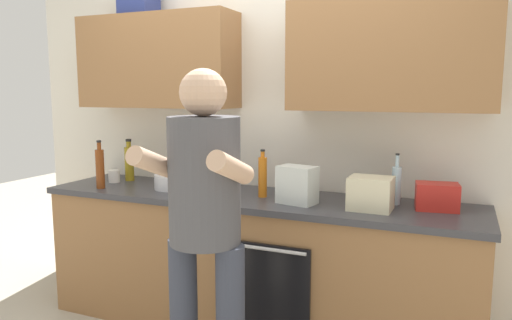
{
  "coord_description": "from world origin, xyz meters",
  "views": [
    {
      "loc": [
        1.23,
        -2.79,
        1.57
      ],
      "look_at": [
        0.08,
        -0.1,
        1.15
      ],
      "focal_mm": 33.99,
      "sensor_mm": 36.0,
      "label": 1
    }
  ],
  "objects_px": {
    "bottle_hotsauce": "(174,172)",
    "bottle_wine": "(225,177)",
    "person_standing": "(205,215)",
    "knife_block": "(210,177)",
    "cup_coffee": "(114,176)",
    "grocery_bag_rice": "(371,193)",
    "bottle_water": "(396,185)",
    "bottle_oil": "(129,162)",
    "bottle_vinegar": "(100,168)",
    "cup_ceramic": "(303,188)",
    "grocery_bag_produce": "(297,185)",
    "grocery_bag_crisps": "(437,197)",
    "bottle_juice": "(263,176)",
    "mixing_bowl": "(172,182)"
  },
  "relations": [
    {
      "from": "bottle_vinegar",
      "to": "grocery_bag_produce",
      "type": "distance_m",
      "value": 1.4
    },
    {
      "from": "grocery_bag_crisps",
      "to": "bottle_oil",
      "type": "bearing_deg",
      "value": 178.41
    },
    {
      "from": "person_standing",
      "to": "grocery_bag_produce",
      "type": "relative_size",
      "value": 7.42
    },
    {
      "from": "bottle_hotsauce",
      "to": "knife_block",
      "type": "xyz_separation_m",
      "value": [
        0.45,
        -0.29,
        0.05
      ]
    },
    {
      "from": "person_standing",
      "to": "bottle_wine",
      "type": "bearing_deg",
      "value": 108.73
    },
    {
      "from": "cup_coffee",
      "to": "knife_block",
      "type": "relative_size",
      "value": 0.29
    },
    {
      "from": "knife_block",
      "to": "grocery_bag_crisps",
      "type": "distance_m",
      "value": 1.37
    },
    {
      "from": "person_standing",
      "to": "grocery_bag_rice",
      "type": "xyz_separation_m",
      "value": [
        0.64,
        0.76,
        0.01
      ]
    },
    {
      "from": "person_standing",
      "to": "bottle_oil",
      "type": "xyz_separation_m",
      "value": [
        -1.18,
        0.97,
        0.05
      ]
    },
    {
      "from": "cup_coffee",
      "to": "knife_block",
      "type": "bearing_deg",
      "value": -8.8
    },
    {
      "from": "knife_block",
      "to": "grocery_bag_rice",
      "type": "distance_m",
      "value": 1.01
    },
    {
      "from": "cup_ceramic",
      "to": "grocery_bag_rice",
      "type": "distance_m",
      "value": 0.52
    },
    {
      "from": "bottle_hotsauce",
      "to": "grocery_bag_rice",
      "type": "relative_size",
      "value": 0.82
    },
    {
      "from": "bottle_wine",
      "to": "grocery_bag_rice",
      "type": "xyz_separation_m",
      "value": [
        0.86,
        0.11,
        -0.05
      ]
    },
    {
      "from": "bottle_oil",
      "to": "cup_ceramic",
      "type": "xyz_separation_m",
      "value": [
        1.35,
        0.02,
        -0.09
      ]
    },
    {
      "from": "bottle_water",
      "to": "bottle_vinegar",
      "type": "relative_size",
      "value": 0.92
    },
    {
      "from": "grocery_bag_produce",
      "to": "bottle_vinegar",
      "type": "bearing_deg",
      "value": -175.91
    },
    {
      "from": "bottle_wine",
      "to": "grocery_bag_rice",
      "type": "bearing_deg",
      "value": 7.57
    },
    {
      "from": "person_standing",
      "to": "knife_block",
      "type": "height_order",
      "value": "person_standing"
    },
    {
      "from": "cup_coffee",
      "to": "bottle_water",
      "type": "bearing_deg",
      "value": 2.48
    },
    {
      "from": "person_standing",
      "to": "bottle_vinegar",
      "type": "height_order",
      "value": "person_standing"
    },
    {
      "from": "bottle_oil",
      "to": "bottle_vinegar",
      "type": "relative_size",
      "value": 0.94
    },
    {
      "from": "bottle_juice",
      "to": "grocery_bag_rice",
      "type": "xyz_separation_m",
      "value": [
        0.69,
        -0.07,
        -0.04
      ]
    },
    {
      "from": "bottle_hotsauce",
      "to": "bottle_oil",
      "type": "relative_size",
      "value": 0.63
    },
    {
      "from": "bottle_wine",
      "to": "grocery_bag_produce",
      "type": "bearing_deg",
      "value": 12.93
    },
    {
      "from": "cup_coffee",
      "to": "knife_block",
      "type": "xyz_separation_m",
      "value": [
        0.87,
        -0.14,
        0.08
      ]
    },
    {
      "from": "bottle_water",
      "to": "knife_block",
      "type": "height_order",
      "value": "knife_block"
    },
    {
      "from": "bottle_water",
      "to": "bottle_hotsauce",
      "type": "bearing_deg",
      "value": 177.55
    },
    {
      "from": "bottle_vinegar",
      "to": "grocery_bag_produce",
      "type": "xyz_separation_m",
      "value": [
        1.39,
        0.1,
        -0.03
      ]
    },
    {
      "from": "knife_block",
      "to": "grocery_bag_rice",
      "type": "height_order",
      "value": "knife_block"
    },
    {
      "from": "bottle_hotsauce",
      "to": "bottle_wine",
      "type": "bearing_deg",
      "value": -31.47
    },
    {
      "from": "bottle_oil",
      "to": "cup_coffee",
      "type": "bearing_deg",
      "value": -120.64
    },
    {
      "from": "bottle_water",
      "to": "grocery_bag_crisps",
      "type": "relative_size",
      "value": 1.32
    },
    {
      "from": "cup_ceramic",
      "to": "mixing_bowl",
      "type": "bearing_deg",
      "value": -169.67
    },
    {
      "from": "bottle_oil",
      "to": "grocery_bag_produce",
      "type": "bearing_deg",
      "value": -8.91
    },
    {
      "from": "bottle_wine",
      "to": "cup_coffee",
      "type": "xyz_separation_m",
      "value": [
        -1.02,
        0.22,
        -0.1
      ]
    },
    {
      "from": "bottle_vinegar",
      "to": "person_standing",
      "type": "bearing_deg",
      "value": -28.77
    },
    {
      "from": "bottle_juice",
      "to": "grocery_bag_produce",
      "type": "height_order",
      "value": "bottle_juice"
    },
    {
      "from": "cup_coffee",
      "to": "bottle_juice",
      "type": "bearing_deg",
      "value": -1.53
    },
    {
      "from": "bottle_hotsauce",
      "to": "cup_ceramic",
      "type": "height_order",
      "value": "bottle_hotsauce"
    },
    {
      "from": "bottle_oil",
      "to": "cup_ceramic",
      "type": "bearing_deg",
      "value": 0.75
    },
    {
      "from": "grocery_bag_rice",
      "to": "grocery_bag_produce",
      "type": "bearing_deg",
      "value": -177.93
    },
    {
      "from": "cup_ceramic",
      "to": "knife_block",
      "type": "height_order",
      "value": "knife_block"
    },
    {
      "from": "cup_coffee",
      "to": "grocery_bag_rice",
      "type": "height_order",
      "value": "grocery_bag_rice"
    },
    {
      "from": "cup_ceramic",
      "to": "grocery_bag_rice",
      "type": "xyz_separation_m",
      "value": [
        0.47,
        -0.22,
        0.04
      ]
    },
    {
      "from": "knife_block",
      "to": "bottle_vinegar",
      "type": "bearing_deg",
      "value": -174.35
    },
    {
      "from": "bottle_hotsauce",
      "to": "grocery_bag_produce",
      "type": "xyz_separation_m",
      "value": [
        1.04,
        -0.27,
        0.03
      ]
    },
    {
      "from": "person_standing",
      "to": "knife_block",
      "type": "bearing_deg",
      "value": 116.87
    },
    {
      "from": "bottle_oil",
      "to": "cup_coffee",
      "type": "relative_size",
      "value": 3.47
    },
    {
      "from": "bottle_oil",
      "to": "grocery_bag_produce",
      "type": "xyz_separation_m",
      "value": [
        1.39,
        -0.22,
        -0.02
      ]
    }
  ]
}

